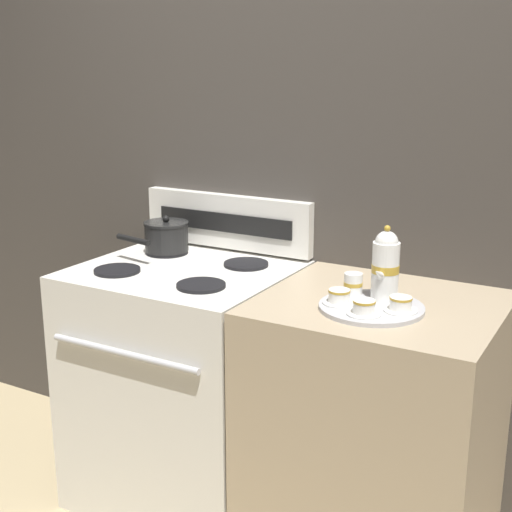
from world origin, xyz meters
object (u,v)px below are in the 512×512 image
teacup_front (364,308)px  creamer_jug (353,284)px  serving_tray (371,307)px  teacup_left (401,304)px  teapot (385,265)px  saucepan (166,236)px  stove (186,385)px  teacup_right (339,297)px

teacup_front → creamer_jug: 0.20m
serving_tray → creamer_jug: (-0.09, 0.08, 0.04)m
serving_tray → teacup_left: size_ratio=3.15×
teacup_front → creamer_jug: bearing=121.3°
teapot → saucepan: bearing=170.6°
stove → teapot: size_ratio=3.96×
teacup_right → saucepan: bearing=162.7°
teacup_right → teapot: bearing=45.3°
saucepan → teacup_left: 1.08m
saucepan → teapot: size_ratio=1.18×
serving_tray → teacup_front: teacup_front is taller
serving_tray → creamer_jug: creamer_jug is taller
stove → serving_tray: 0.91m
teacup_left → serving_tray: bearing=173.7°
serving_tray → teacup_right: teacup_right is taller
teacup_front → teacup_right: bearing=151.1°
serving_tray → teapot: 0.14m
teacup_left → teacup_right: size_ratio=1.00×
creamer_jug → teapot: bearing=-2.3°
saucepan → serving_tray: saucepan is taller
teacup_right → teacup_left: bearing=7.6°
stove → teacup_front: (0.78, -0.18, 0.50)m
serving_tray → teapot: teapot is taller
teapot → teacup_right: teapot is taller
teacup_right → serving_tray: bearing=20.9°
serving_tray → teacup_right: bearing=-159.1°
stove → serving_tray: size_ratio=2.92×
stove → teacup_left: (0.86, -0.09, 0.50)m
teacup_left → creamer_jug: creamer_jug is taller
teacup_left → teacup_right: (-0.19, -0.03, 0.00)m
serving_tray → saucepan: bearing=166.3°
saucepan → teacup_right: size_ratio=2.75×
teapot → teacup_left: (0.08, -0.08, -0.09)m
stove → teacup_right: teacup_right is taller
teacup_left → saucepan: bearing=166.9°
teacup_left → creamer_jug: 0.21m
teapot → serving_tray: bearing=-100.7°
teapot → teacup_front: (-0.00, -0.16, -0.09)m
stove → creamer_jug: 0.85m
stove → creamer_jug: creamer_jug is taller
saucepan → teacup_right: saucepan is taller
serving_tray → teacup_front: (0.01, -0.09, 0.03)m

